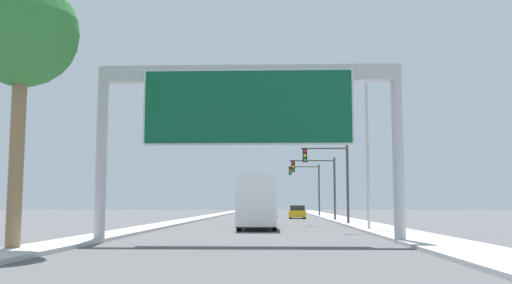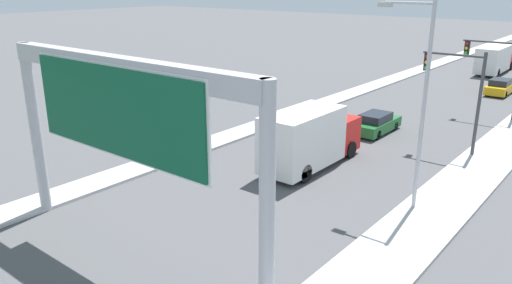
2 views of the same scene
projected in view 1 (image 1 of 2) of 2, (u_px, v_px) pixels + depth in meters
sidewalk_right at (333, 217)px, 65.77m from camera, size 3.00×120.00×0.15m
median_strip_left at (204, 217)px, 66.31m from camera, size 2.00×120.00×0.15m
sign_gantry at (248, 106)px, 24.81m from camera, size 13.38×0.73×7.70m
car_mid_left at (297, 212)px, 63.50m from camera, size 1.79×4.24×1.46m
car_far_center at (261, 216)px, 45.14m from camera, size 1.78×4.44×1.43m
truck_box_primary at (267, 204)px, 75.15m from camera, size 2.36×8.74×3.10m
truck_box_secondary at (258, 203)px, 36.75m from camera, size 2.44×7.44×3.40m
traffic_light_near_intersection at (333, 171)px, 44.43m from camera, size 3.69×0.32×6.28m
traffic_light_mid_block at (320, 178)px, 54.37m from camera, size 4.38×0.32×6.07m
traffic_light_far_intersection at (309, 182)px, 74.28m from camera, size 4.18×0.32×6.77m
palm_tree_foreground at (22, 35)px, 20.50m from camera, size 3.99×3.99×9.82m
street_lamp_right at (363, 141)px, 35.28m from camera, size 2.55×0.28×9.41m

